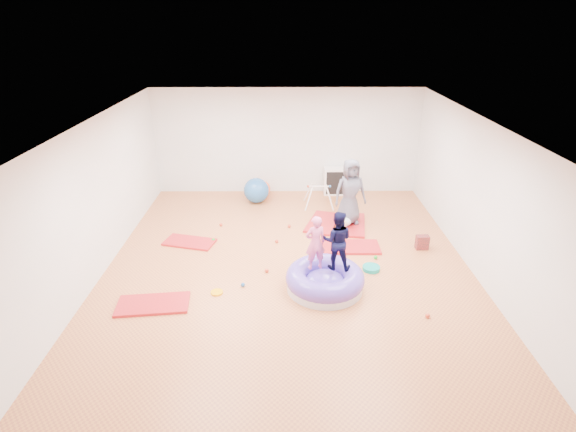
{
  "coord_description": "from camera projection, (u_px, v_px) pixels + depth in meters",
  "views": [
    {
      "loc": [
        -0.06,
        -7.65,
        4.47
      ],
      "look_at": [
        0.0,
        0.3,
        0.9
      ],
      "focal_mm": 28.0,
      "sensor_mm": 36.0,
      "label": 1
    }
  ],
  "objects": [
    {
      "name": "child_navy",
      "position": [
        337.0,
        238.0,
        7.75
      ],
      "size": [
        0.58,
        0.49,
        1.08
      ],
      "primitive_type": "imported",
      "rotation": [
        0.0,
        0.0,
        2.99
      ],
      "color": "black",
      "rests_on": "inflatable_cushion"
    },
    {
      "name": "yellow_toy",
      "position": [
        217.0,
        292.0,
        7.88
      ],
      "size": [
        0.21,
        0.21,
        0.03
      ],
      "primitive_type": "cylinder",
      "color": "#FFB003",
      "rests_on": "ground"
    },
    {
      "name": "gym_mat_front_left",
      "position": [
        153.0,
        304.0,
        7.54
      ],
      "size": [
        1.24,
        0.71,
        0.05
      ],
      "primitive_type": "cube",
      "rotation": [
        0.0,
        0.0,
        0.1
      ],
      "color": "red",
      "rests_on": "ground"
    },
    {
      "name": "child_pink",
      "position": [
        315.0,
        240.0,
        7.75
      ],
      "size": [
        0.42,
        0.33,
        1.01
      ],
      "primitive_type": "imported",
      "rotation": [
        0.0,
        0.0,
        3.42
      ],
      "color": "#DC5A97",
      "rests_on": "inflatable_cushion"
    },
    {
      "name": "exercise_ball_orange",
      "position": [
        262.0,
        189.0,
        11.99
      ],
      "size": [
        0.44,
        0.44,
        0.44
      ],
      "primitive_type": "sphere",
      "color": "#FF5926",
      "rests_on": "ground"
    },
    {
      "name": "gym_mat_right",
      "position": [
        350.0,
        247.0,
        9.4
      ],
      "size": [
        1.24,
        0.63,
        0.05
      ],
      "primitive_type": "cube",
      "rotation": [
        0.0,
        0.0,
        -0.01
      ],
      "color": "red",
      "rests_on": "ground"
    },
    {
      "name": "adult_caregiver",
      "position": [
        350.0,
        192.0,
        10.15
      ],
      "size": [
        0.83,
        0.63,
        1.52
      ],
      "primitive_type": "imported",
      "rotation": [
        0.0,
        0.0,
        0.22
      ],
      "color": "#4F4F5E",
      "rests_on": "gym_mat_rear_right"
    },
    {
      "name": "gym_mat_center_back",
      "position": [
        323.0,
        223.0,
        10.5
      ],
      "size": [
        0.96,
        1.35,
        0.05
      ],
      "primitive_type": "cube",
      "rotation": [
        0.0,
        0.0,
        1.25
      ],
      "color": "red",
      "rests_on": "ground"
    },
    {
      "name": "gym_mat_rear_right",
      "position": [
        351.0,
        225.0,
        10.4
      ],
      "size": [
        0.83,
        1.36,
        0.05
      ],
      "primitive_type": "cube",
      "rotation": [
        0.0,
        0.0,
        1.42
      ],
      "color": "red",
      "rests_on": "ground"
    },
    {
      "name": "cube_shelf",
      "position": [
        337.0,
        181.0,
        12.12
      ],
      "size": [
        0.73,
        0.36,
        0.73
      ],
      "color": "white",
      "rests_on": "ground"
    },
    {
      "name": "backpack",
      "position": [
        422.0,
        242.0,
        9.32
      ],
      "size": [
        0.26,
        0.17,
        0.3
      ],
      "primitive_type": "cube",
      "rotation": [
        0.0,
        0.0,
        0.03
      ],
      "color": "maroon",
      "rests_on": "ground"
    },
    {
      "name": "room",
      "position": [
        288.0,
        198.0,
        8.23
      ],
      "size": [
        7.01,
        8.01,
        2.81
      ],
      "color": "#CF7F41",
      "rests_on": "ground"
    },
    {
      "name": "inflatable_cushion",
      "position": [
        325.0,
        280.0,
        7.95
      ],
      "size": [
        1.4,
        1.4,
        0.44
      ],
      "rotation": [
        0.0,
        0.0,
        -0.3
      ],
      "color": "silver",
      "rests_on": "ground"
    },
    {
      "name": "infant",
      "position": [
        343.0,
        222.0,
        10.17
      ],
      "size": [
        0.39,
        0.39,
        0.23
      ],
      "color": "silver",
      "rests_on": "gym_mat_rear_right"
    },
    {
      "name": "ball_pit_balls",
      "position": [
        296.0,
        255.0,
        9.04
      ],
      "size": [
        3.92,
        3.54,
        0.08
      ],
      "color": "#C63E24",
      "rests_on": "ground"
    },
    {
      "name": "gym_mat_mid_left",
      "position": [
        190.0,
        242.0,
        9.61
      ],
      "size": [
        1.17,
        0.79,
        0.04
      ],
      "primitive_type": "cube",
      "rotation": [
        0.0,
        0.0,
        -0.26
      ],
      "color": "red",
      "rests_on": "ground"
    },
    {
      "name": "exercise_ball_blue",
      "position": [
        256.0,
        190.0,
        11.59
      ],
      "size": [
        0.65,
        0.65,
        0.65
      ],
      "primitive_type": "sphere",
      "color": "#235BA3",
      "rests_on": "ground"
    },
    {
      "name": "balance_disc",
      "position": [
        371.0,
        268.0,
        8.59
      ],
      "size": [
        0.33,
        0.33,
        0.07
      ],
      "primitive_type": "cylinder",
      "color": "#0C9287",
      "rests_on": "ground"
    },
    {
      "name": "infant_play_gym",
      "position": [
        319.0,
        193.0,
        11.3
      ],
      "size": [
        0.74,
        0.7,
        0.56
      ],
      "rotation": [
        0.0,
        0.0,
        -0.07
      ],
      "color": "white",
      "rests_on": "ground"
    }
  ]
}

